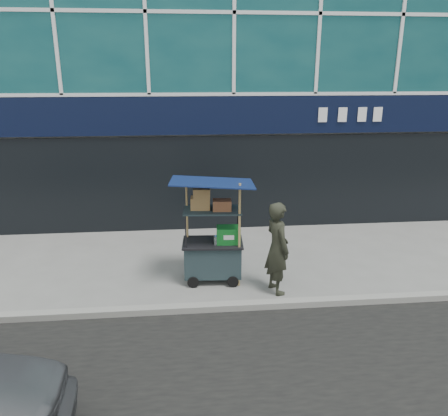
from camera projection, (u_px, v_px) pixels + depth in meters
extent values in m
plane|color=slate|center=(258.00, 302.00, 7.77)|extent=(80.00, 80.00, 0.00)
cube|color=gray|center=(260.00, 305.00, 7.56)|extent=(80.00, 0.18, 0.12)
cube|color=black|center=(234.00, 115.00, 10.56)|extent=(15.68, 0.06, 0.90)
cube|color=black|center=(233.00, 183.00, 11.11)|extent=(15.68, 0.04, 2.40)
cube|color=black|center=(213.00, 258.00, 8.48)|extent=(1.12, 0.70, 0.63)
cylinder|color=black|center=(193.00, 282.00, 8.26)|extent=(0.22, 0.06, 0.22)
cylinder|color=black|center=(233.00, 282.00, 8.28)|extent=(0.22, 0.06, 0.22)
cube|color=black|center=(213.00, 243.00, 8.38)|extent=(1.19, 0.77, 0.04)
cylinder|color=black|center=(186.00, 232.00, 8.02)|extent=(0.03, 0.03, 0.67)
cylinder|color=black|center=(239.00, 232.00, 8.04)|extent=(0.03, 0.03, 0.67)
cylinder|color=black|center=(187.00, 223.00, 8.53)|extent=(0.03, 0.03, 0.67)
cylinder|color=black|center=(238.00, 222.00, 8.56)|extent=(0.03, 0.03, 0.67)
cube|color=black|center=(212.00, 210.00, 8.19)|extent=(1.12, 0.70, 0.03)
cylinder|color=#A47E4A|center=(239.00, 236.00, 8.07)|extent=(0.05, 0.05, 2.02)
cylinder|color=#A47E4A|center=(187.00, 229.00, 8.57)|extent=(0.04, 0.04, 1.93)
cube|color=#0B1541|center=(212.00, 182.00, 8.02)|extent=(1.59, 1.17, 0.18)
cube|color=#0E5C20|center=(228.00, 235.00, 8.30)|extent=(0.47, 0.34, 0.31)
cylinder|color=silver|center=(216.00, 241.00, 8.18)|extent=(0.06, 0.06, 0.18)
cylinder|color=blue|center=(216.00, 236.00, 8.15)|extent=(0.03, 0.03, 0.02)
cube|color=olive|center=(200.00, 203.00, 8.18)|extent=(0.38, 0.29, 0.22)
cube|color=brown|center=(222.00, 205.00, 8.11)|extent=(0.36, 0.27, 0.20)
cube|color=olive|center=(202.00, 193.00, 8.11)|extent=(0.33, 0.25, 0.18)
imported|color=#272A1E|center=(277.00, 248.00, 7.92)|extent=(0.58, 0.72, 1.73)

